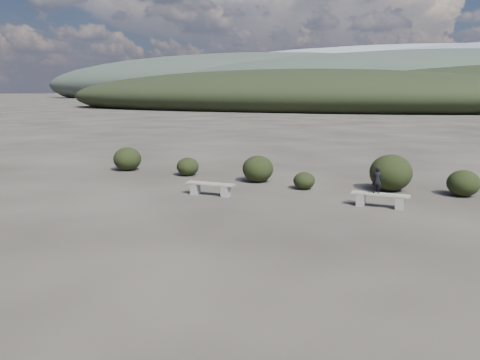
% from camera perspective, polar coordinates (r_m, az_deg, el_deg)
% --- Properties ---
extents(ground, '(1200.00, 1200.00, 0.00)m').
position_cam_1_polar(ground, '(12.77, -5.79, -7.61)').
color(ground, '#292520').
rests_on(ground, ground).
extents(bench_left, '(1.98, 0.43, 0.49)m').
position_cam_1_polar(bench_left, '(18.29, -3.65, -0.96)').
color(bench_left, gray).
rests_on(bench_left, ground).
extents(bench_right, '(1.99, 0.44, 0.50)m').
position_cam_1_polar(bench_right, '(17.10, 16.71, -2.23)').
color(bench_right, gray).
rests_on(bench_right, ground).
extents(seated_person, '(0.35, 0.24, 0.95)m').
position_cam_1_polar(seated_person, '(16.98, 16.34, 0.02)').
color(seated_person, black).
rests_on(seated_person, bench_right).
extents(shrub_a, '(1.07, 1.07, 0.87)m').
position_cam_1_polar(shrub_a, '(22.66, -6.40, 1.64)').
color(shrub_a, black).
rests_on(shrub_a, ground).
extents(shrub_b, '(1.39, 1.39, 1.19)m').
position_cam_1_polar(shrub_b, '(20.93, 2.20, 1.37)').
color(shrub_b, black).
rests_on(shrub_b, ground).
extents(shrub_c, '(0.90, 0.90, 0.72)m').
position_cam_1_polar(shrub_c, '(19.59, 7.83, -0.08)').
color(shrub_c, black).
rests_on(shrub_c, ground).
extents(shrub_d, '(1.70, 1.70, 1.49)m').
position_cam_1_polar(shrub_d, '(20.00, 17.90, 0.85)').
color(shrub_d, black).
rests_on(shrub_d, ground).
extents(shrub_e, '(1.23, 1.23, 1.02)m').
position_cam_1_polar(shrub_e, '(20.04, 25.58, -0.35)').
color(shrub_e, black).
rests_on(shrub_e, ground).
extents(shrub_f, '(1.41, 1.41, 1.19)m').
position_cam_1_polar(shrub_f, '(24.66, -13.57, 2.52)').
color(shrub_f, black).
rests_on(shrub_f, ground).
extents(mountain_ridges, '(500.00, 400.00, 56.00)m').
position_cam_1_polar(mountain_ridges, '(350.07, 20.24, 11.27)').
color(mountain_ridges, black).
rests_on(mountain_ridges, ground).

